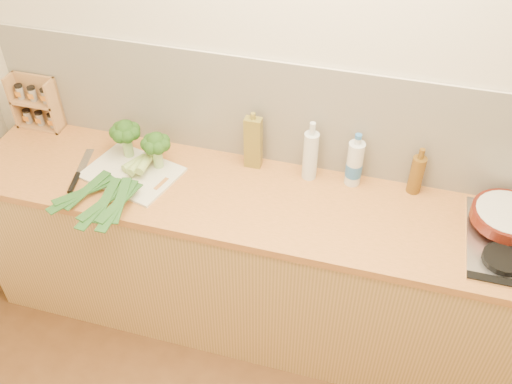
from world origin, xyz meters
TOP-DOWN VIEW (x-y plane):
  - room_shell at (0.00, 1.49)m, footprint 3.50×3.50m
  - counter at (0.00, 1.20)m, footprint 3.20×0.62m
  - chopping_board at (-0.82, 1.20)m, footprint 0.49×0.41m
  - broccoli_left at (-0.89, 1.31)m, footprint 0.15×0.15m
  - broccoli_right at (-0.71, 1.27)m, footprint 0.14×0.14m
  - leek_front at (-0.86, 1.17)m, footprint 0.34×0.60m
  - leek_mid at (-0.80, 1.12)m, footprint 0.14×0.63m
  - leek_back at (-0.75, 1.12)m, footprint 0.10×0.63m
  - chefs_knife at (-1.06, 1.09)m, footprint 0.11×0.34m
  - skillet at (0.89, 1.30)m, footprint 0.45×0.31m
  - spice_rack at (-1.45, 1.44)m, footprint 0.24×0.10m
  - oil_tin at (-0.28, 1.42)m, footprint 0.08×0.05m
  - glass_bottle at (0.00, 1.41)m, footprint 0.07×0.07m
  - amber_bottle at (0.49, 1.44)m, footprint 0.06×0.06m
  - water_bottle at (0.21, 1.42)m, footprint 0.08×0.08m

SIDE VIEW (x-z plane):
  - counter at x=0.00m, z-range 0.00..0.90m
  - chopping_board at x=-0.82m, z-range 0.90..0.91m
  - chefs_knife at x=-1.06m, z-range 0.90..0.92m
  - leek_front at x=-0.86m, z-range 0.92..0.96m
  - leek_mid at x=-0.80m, z-range 0.93..0.98m
  - skillet at x=0.89m, z-range 0.94..0.99m
  - leek_back at x=-0.75m, z-range 0.95..0.99m
  - amber_bottle at x=0.49m, z-range 0.88..1.12m
  - water_bottle at x=0.21m, z-range 0.88..1.14m
  - spice_rack at x=-1.45m, z-range 0.88..1.17m
  - glass_bottle at x=0.00m, z-range 0.88..1.18m
  - oil_tin at x=-0.28m, z-range 0.89..1.19m
  - broccoli_right at x=-0.71m, z-range 0.95..1.14m
  - broccoli_left at x=-0.89m, z-range 0.95..1.15m
  - room_shell at x=0.00m, z-range -0.58..2.92m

